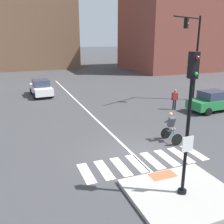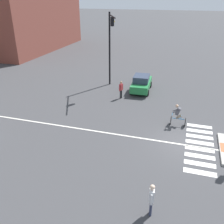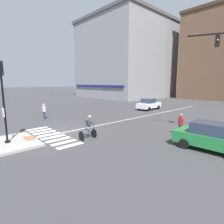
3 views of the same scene
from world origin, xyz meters
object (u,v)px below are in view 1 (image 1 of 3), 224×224
(signal_pole, at_px, (189,114))
(pedestrian_waiting_far_side, at_px, (175,98))
(car_white_westbound_distant, at_px, (41,88))
(cyclist, at_px, (171,127))
(traffic_light_mast, at_px, (194,48))
(car_green_cross_right, at_px, (213,101))

(signal_pole, xyz_separation_m, pedestrian_waiting_far_side, (6.50, 9.99, -2.20))
(car_white_westbound_distant, xyz_separation_m, cyclist, (5.46, -14.57, 0.06))
(pedestrian_waiting_far_side, bearing_deg, car_white_westbound_distant, 136.09)
(car_white_westbound_distant, bearing_deg, traffic_light_mast, -29.81)
(signal_pole, bearing_deg, cyclist, 60.99)
(pedestrian_waiting_far_side, bearing_deg, traffic_light_mast, 33.45)
(signal_pole, distance_m, traffic_light_mast, 15.35)
(car_white_westbound_distant, distance_m, pedestrian_waiting_far_side, 13.13)
(car_green_cross_right, bearing_deg, signal_pole, -136.74)
(traffic_light_mast, distance_m, cyclist, 10.92)
(signal_pole, bearing_deg, traffic_light_mast, 51.58)
(traffic_light_mast, bearing_deg, car_green_cross_right, -96.51)
(traffic_light_mast, distance_m, car_green_cross_right, 5.22)
(traffic_light_mast, xyz_separation_m, pedestrian_waiting_far_side, (-2.99, -1.97, -3.77))
(traffic_light_mast, xyz_separation_m, cyclist, (-6.98, -7.44, -3.88))
(signal_pole, bearing_deg, pedestrian_waiting_far_side, 56.94)
(signal_pole, relative_size, car_white_westbound_distant, 1.20)
(car_white_westbound_distant, bearing_deg, pedestrian_waiting_far_side, -43.91)
(traffic_light_mast, xyz_separation_m, car_green_cross_right, (-0.39, -3.40, -3.94))
(signal_pole, relative_size, car_green_cross_right, 1.20)
(cyclist, bearing_deg, car_green_cross_right, 31.51)
(traffic_light_mast, relative_size, car_green_cross_right, 1.77)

